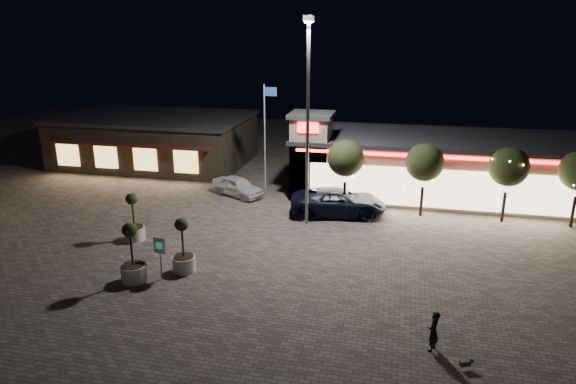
% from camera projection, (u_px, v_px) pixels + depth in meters
% --- Properties ---
extents(ground, '(90.00, 90.00, 0.00)m').
position_uv_depth(ground, '(236.00, 278.00, 25.14)').
color(ground, slate).
rests_on(ground, ground).
extents(retail_building, '(20.40, 8.40, 6.10)m').
position_uv_depth(retail_building, '(428.00, 165.00, 37.18)').
color(retail_building, gray).
rests_on(retail_building, ground).
extents(restaurant_building, '(16.40, 11.00, 4.30)m').
position_uv_depth(restaurant_building, '(156.00, 139.00, 45.95)').
color(restaurant_building, '#382D23').
rests_on(restaurant_building, ground).
extents(floodlight_pole, '(0.60, 0.40, 12.38)m').
position_uv_depth(floodlight_pole, '(308.00, 111.00, 30.01)').
color(floodlight_pole, gray).
rests_on(floodlight_pole, ground).
extents(flagpole, '(0.95, 0.10, 8.00)m').
position_uv_depth(flagpole, '(266.00, 131.00, 36.16)').
color(flagpole, white).
rests_on(flagpole, ground).
extents(string_tree_a, '(2.42, 2.42, 4.79)m').
position_uv_depth(string_tree_a, '(346.00, 158.00, 33.44)').
color(string_tree_a, '#332319').
rests_on(string_tree_a, ground).
extents(string_tree_b, '(2.42, 2.42, 4.79)m').
position_uv_depth(string_tree_b, '(425.00, 163.00, 32.40)').
color(string_tree_b, '#332319').
rests_on(string_tree_b, ground).
extents(string_tree_c, '(2.42, 2.42, 4.79)m').
position_uv_depth(string_tree_c, '(509.00, 167.00, 31.36)').
color(string_tree_c, '#332319').
rests_on(string_tree_c, ground).
extents(pickup_truck, '(6.58, 3.84, 1.72)m').
position_uv_depth(pickup_truck, '(338.00, 202.00, 33.42)').
color(pickup_truck, black).
rests_on(pickup_truck, ground).
extents(white_sedan, '(4.47, 3.41, 1.42)m').
position_uv_depth(white_sedan, '(238.00, 186.00, 37.23)').
color(white_sedan, white).
rests_on(white_sedan, ground).
extents(pedestrian, '(0.60, 0.70, 1.63)m').
position_uv_depth(pedestrian, '(433.00, 331.00, 19.27)').
color(pedestrian, black).
rests_on(pedestrian, ground).
extents(dog, '(0.50, 0.32, 0.27)m').
position_uv_depth(dog, '(467.00, 362.00, 18.36)').
color(dog, '#59514C').
rests_on(dog, ground).
extents(planter_left, '(1.16, 1.16, 2.84)m').
position_uv_depth(planter_left, '(134.00, 226.00, 29.38)').
color(planter_left, silver).
rests_on(planter_left, ground).
extents(planter_mid, '(1.22, 1.22, 3.00)m').
position_uv_depth(planter_mid, '(133.00, 263.00, 24.59)').
color(planter_mid, silver).
rests_on(planter_mid, ground).
extents(planter_right, '(1.16, 1.16, 2.84)m').
position_uv_depth(planter_right, '(183.00, 255.00, 25.61)').
color(planter_right, silver).
rests_on(planter_right, ground).
extents(valet_sign, '(0.64, 0.14, 1.95)m').
position_uv_depth(valet_sign, '(160.00, 248.00, 25.18)').
color(valet_sign, gray).
rests_on(valet_sign, ground).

